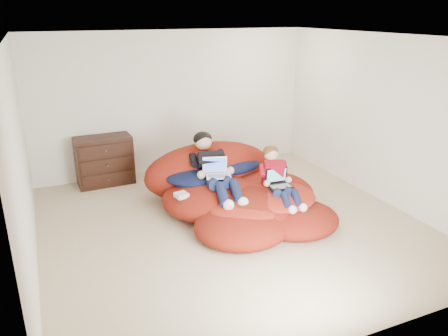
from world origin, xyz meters
The scene contains 9 objects.
room_shell centered at (0.00, 0.00, 0.22)m, with size 5.10×5.10×2.77m.
dresser centered at (-1.34, 2.25, 0.41)m, with size 0.94×0.54×0.83m.
beanbag_pile centered at (0.27, 0.40, 0.27)m, with size 2.42×2.54×0.95m.
cream_pillow centered at (-0.35, 1.19, 0.62)m, with size 0.41×0.26×0.26m, color silver.
older_boy centered at (-0.03, 0.59, 0.68)m, with size 0.45×1.41×0.76m.
younger_boy centered at (0.69, -0.03, 0.63)m, with size 0.38×0.94×0.70m.
laptop_white centered at (-0.03, 0.44, 0.65)m, with size 0.41×0.38×0.26m.
laptop_black centered at (0.69, -0.07, 0.56)m, with size 0.34×0.27×0.24m.
power_adapter centered at (-0.61, 0.32, 0.42)m, with size 0.16×0.16×0.06m, color white.
Camera 1 is at (-2.26, -4.94, 2.79)m, focal length 35.00 mm.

